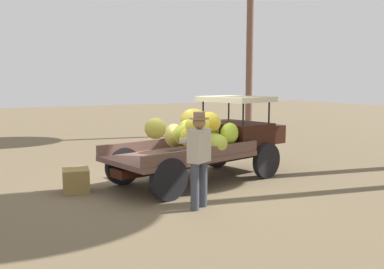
{
  "coord_description": "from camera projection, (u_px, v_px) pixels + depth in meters",
  "views": [
    {
      "loc": [
        -3.98,
        -7.74,
        2.19
      ],
      "look_at": [
        0.33,
        0.08,
        1.05
      ],
      "focal_mm": 39.11,
      "sensor_mm": 36.0,
      "label": 1
    }
  ],
  "objects": [
    {
      "name": "ground_plane",
      "position": [
        180.0,
        185.0,
        8.91
      ],
      "size": [
        60.0,
        60.0,
        0.0
      ],
      "primitive_type": "plane",
      "color": "brown"
    },
    {
      "name": "farmer",
      "position": [
        199.0,
        154.0,
        7.15
      ],
      "size": [
        0.57,
        0.54,
        1.68
      ],
      "rotation": [
        0.0,
        0.0,
        2.04
      ],
      "color": "#3B3E4A",
      "rests_on": "ground"
    },
    {
      "name": "truck",
      "position": [
        212.0,
        138.0,
        9.33
      ],
      "size": [
        4.64,
        2.48,
        1.84
      ],
      "rotation": [
        0.0,
        0.0,
        0.21
      ],
      "color": "black",
      "rests_on": "ground"
    },
    {
      "name": "wooden_crate",
      "position": [
        76.0,
        180.0,
        8.32
      ],
      "size": [
        0.61,
        0.66,
        0.47
      ],
      "primitive_type": "cube",
      "rotation": [
        0.0,
        0.0,
        1.37
      ],
      "color": "olive",
      "rests_on": "ground"
    }
  ]
}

